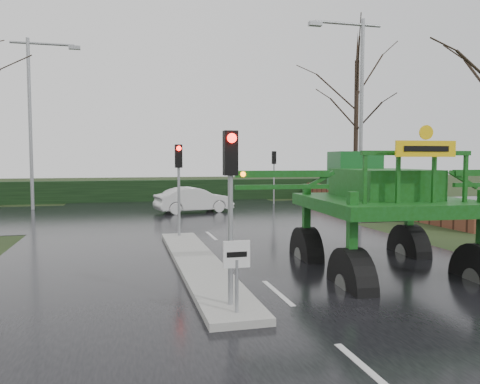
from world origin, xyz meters
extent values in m
plane|color=black|center=(0.00, 0.00, 0.00)|extent=(140.00, 140.00, 0.00)
cube|color=black|center=(0.00, 10.00, 0.00)|extent=(14.00, 80.00, 0.02)
cube|color=black|center=(0.00, 16.00, 0.01)|extent=(80.00, 12.00, 0.02)
cube|color=gray|center=(-1.30, 3.00, 0.09)|extent=(1.20, 10.00, 0.16)
cube|color=black|center=(0.00, 24.00, 0.75)|extent=(44.00, 0.90, 1.50)
cube|color=#592D1E|center=(10.50, 16.00, 0.60)|extent=(0.40, 20.00, 1.20)
cylinder|color=gray|center=(-1.30, -1.50, 0.65)|extent=(0.07, 0.07, 1.00)
cube|color=silver|center=(-1.30, -1.50, 1.25)|extent=(0.50, 0.04, 0.50)
cube|color=black|center=(-1.30, -1.52, 1.25)|extent=(0.38, 0.01, 0.10)
cylinder|color=gray|center=(-1.30, -1.00, 1.75)|extent=(0.10, 0.10, 3.50)
cube|color=black|center=(-1.30, -1.00, 3.10)|extent=(0.26, 0.22, 0.85)
sphere|color=#FF0C07|center=(-1.30, -1.13, 3.38)|extent=(0.18, 0.18, 0.18)
cylinder|color=gray|center=(-1.30, 7.50, 1.75)|extent=(0.10, 0.10, 3.50)
cube|color=black|center=(-1.30, 7.50, 3.10)|extent=(0.26, 0.22, 0.85)
sphere|color=#FF0C07|center=(-1.30, 7.37, 3.38)|extent=(0.18, 0.18, 0.18)
cylinder|color=gray|center=(6.50, 20.00, 1.75)|extent=(0.10, 0.10, 3.50)
cube|color=black|center=(6.50, 20.00, 3.10)|extent=(0.26, 0.22, 0.85)
sphere|color=#FF0C07|center=(6.50, 20.13, 3.38)|extent=(0.18, 0.18, 0.18)
cylinder|color=gray|center=(8.50, 12.00, 5.00)|extent=(0.20, 0.20, 10.00)
cylinder|color=gray|center=(7.70, 12.00, 9.70)|extent=(3.52, 0.14, 0.14)
cube|color=gray|center=(5.94, 12.00, 9.58)|extent=(0.65, 0.30, 0.20)
cylinder|color=gray|center=(-8.50, 20.00, 5.00)|extent=(0.20, 0.20, 10.00)
cylinder|color=gray|center=(-7.70, 20.00, 9.70)|extent=(3.52, 0.14, 0.14)
cube|color=gray|center=(-5.94, 20.00, 9.58)|extent=(0.65, 0.30, 0.20)
cylinder|color=black|center=(13.00, 21.00, 5.00)|extent=(0.32, 0.32, 10.00)
cone|color=black|center=(13.00, 21.00, 10.80)|extent=(0.24, 0.24, 2.50)
cylinder|color=black|center=(0.26, 1.84, 0.93)|extent=(0.65, 1.90, 1.87)
cylinder|color=#595B56|center=(0.26, 1.84, 0.93)|extent=(0.60, 0.69, 0.65)
cube|color=#10440C|center=(0.26, 1.84, 2.10)|extent=(0.22, 0.22, 2.15)
cylinder|color=black|center=(3.62, 1.60, 0.93)|extent=(0.65, 1.90, 1.87)
cylinder|color=#595B56|center=(3.62, 1.60, 0.93)|extent=(0.60, 0.69, 0.65)
cube|color=#10440C|center=(3.62, 1.60, 2.10)|extent=(0.22, 0.22, 2.15)
cylinder|color=black|center=(0.02, -1.52, 0.93)|extent=(0.65, 1.90, 1.87)
cylinder|color=#595B56|center=(0.02, -1.52, 0.93)|extent=(0.60, 0.69, 0.65)
cube|color=#10440C|center=(0.02, -1.52, 2.10)|extent=(0.22, 0.22, 2.15)
cylinder|color=black|center=(3.38, -1.76, 0.93)|extent=(0.65, 1.90, 1.87)
cylinder|color=#595B56|center=(3.38, -1.76, 0.93)|extent=(0.60, 0.69, 0.65)
cube|color=#10440C|center=(3.38, -1.76, 2.10)|extent=(0.22, 0.22, 2.15)
cube|color=#10440C|center=(1.82, 0.04, 2.71)|extent=(4.24, 4.76, 0.33)
cube|color=#10440C|center=(1.83, 0.23, 3.23)|extent=(2.25, 2.94, 0.84)
cube|color=#135320|center=(1.97, 2.09, 3.55)|extent=(1.48, 1.22, 1.22)
cube|color=#10440C|center=(1.71, -1.45, 4.07)|extent=(2.81, 0.31, 0.11)
cube|color=#10440C|center=(-1.19, -0.12, 3.55)|extent=(2.44, 0.34, 0.17)
sphere|color=orange|center=(-2.22, -0.14, 3.55)|extent=(0.13, 0.13, 0.13)
cube|color=yellow|center=(1.68, -1.83, 4.16)|extent=(1.50, 0.16, 0.37)
cube|color=black|center=(1.68, -1.83, 4.16)|extent=(1.12, 0.09, 0.13)
cylinder|color=yellow|center=(1.68, -1.83, 4.53)|extent=(0.34, 0.06, 0.34)
imported|color=silver|center=(0.54, 16.16, 0.00)|extent=(4.52, 2.36, 1.42)
camera|label=1|loc=(-3.29, -9.69, 2.98)|focal=35.00mm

